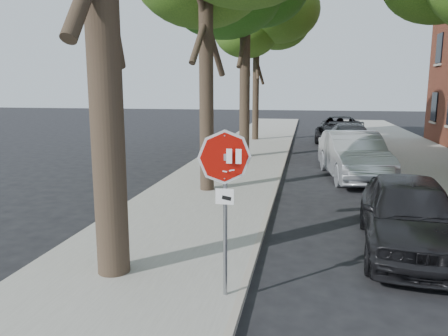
% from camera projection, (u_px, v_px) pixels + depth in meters
% --- Properties ---
extents(ground, '(120.00, 120.00, 0.00)m').
position_uv_depth(ground, '(269.00, 305.00, 6.78)').
color(ground, black).
rests_on(ground, ground).
extents(sidewalk_left, '(4.00, 55.00, 0.12)m').
position_uv_depth(sidewalk_left, '(235.00, 165.00, 18.82)').
color(sidewalk_left, gray).
rests_on(sidewalk_left, ground).
extents(sidewalk_right, '(4.00, 55.00, 0.12)m').
position_uv_depth(sidewalk_right, '(447.00, 171.00, 17.26)').
color(sidewalk_right, gray).
rests_on(sidewalk_right, ground).
extents(curb_left, '(0.12, 55.00, 0.13)m').
position_uv_depth(curb_left, '(283.00, 166.00, 18.44)').
color(curb_left, '#9E9384').
rests_on(curb_left, ground).
extents(curb_right, '(0.12, 55.00, 0.13)m').
position_uv_depth(curb_right, '(393.00, 170.00, 17.63)').
color(curb_right, '#9E9384').
rests_on(curb_right, ground).
extents(stop_sign, '(0.76, 0.34, 2.61)m').
position_uv_depth(stop_sign, '(225.00, 181.00, 6.53)').
color(stop_sign, gray).
rests_on(stop_sign, sidewalk_left).
extents(tree_far, '(5.29, 4.91, 9.33)m').
position_uv_depth(tree_far, '(257.00, 22.00, 26.36)').
color(tree_far, black).
rests_on(tree_far, sidewalk_left).
extents(car_a, '(2.22, 4.72, 1.56)m').
position_uv_depth(car_a, '(409.00, 214.00, 8.92)').
color(car_a, black).
rests_on(car_a, ground).
extents(car_b, '(2.49, 5.42, 1.72)m').
position_uv_depth(car_b, '(354.00, 155.00, 16.10)').
color(car_b, '#ACAFB4').
rests_on(car_b, ground).
extents(car_c, '(2.20, 5.36, 1.55)m').
position_uv_depth(car_c, '(350.00, 140.00, 21.45)').
color(car_c, '#4C4C51').
rests_on(car_c, ground).
extents(car_d, '(3.24, 5.92, 1.57)m').
position_uv_depth(car_d, '(339.00, 129.00, 27.08)').
color(car_d, black).
rests_on(car_d, ground).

